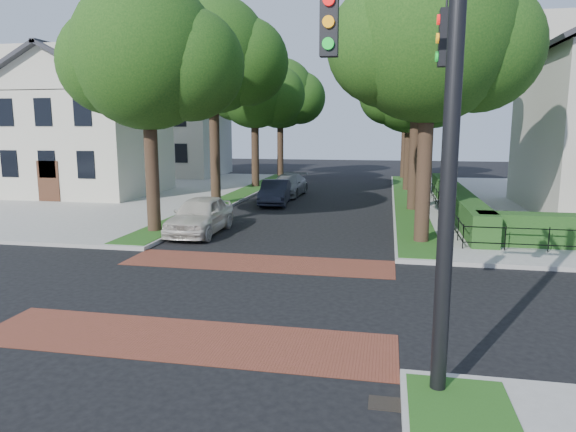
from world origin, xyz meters
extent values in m
plane|color=black|center=(0.00, 0.00, 0.00)|extent=(120.00, 120.00, 0.00)
cube|color=gray|center=(-19.50, 19.00, 0.07)|extent=(30.00, 30.00, 0.15)
cube|color=brown|center=(0.00, 3.20, 0.01)|extent=(9.00, 2.20, 0.01)
cube|color=brown|center=(0.00, -3.20, 0.01)|extent=(9.00, 2.20, 0.01)
cube|color=black|center=(4.30, -5.00, 0.01)|extent=(0.65, 0.45, 0.01)
cube|color=#244B15|center=(5.40, 19.10, 0.16)|extent=(1.60, 29.80, 0.02)
cube|color=#244B15|center=(-5.40, 19.10, 0.16)|extent=(1.60, 29.80, 0.02)
cylinder|color=black|center=(5.50, 7.00, 3.83)|extent=(0.56, 0.56, 7.35)
sphere|color=#153B10|center=(5.50, 7.00, 7.71)|extent=(6.20, 6.20, 6.20)
sphere|color=#153B10|center=(7.21, 7.30, 7.31)|extent=(4.65, 4.65, 4.65)
sphere|color=#153B10|center=(3.95, 6.80, 7.41)|extent=(4.34, 4.34, 4.34)
sphere|color=#153B10|center=(5.60, 8.55, 8.21)|extent=(4.03, 4.03, 4.03)
cylinder|color=black|center=(5.50, 15.00, 4.00)|extent=(0.56, 0.56, 7.70)
sphere|color=#153B10|center=(5.50, 15.00, 8.07)|extent=(6.60, 6.60, 6.60)
sphere|color=#153B10|center=(7.31, 15.30, 7.67)|extent=(4.95, 4.95, 4.95)
sphere|color=#153B10|center=(3.85, 14.80, 7.77)|extent=(4.62, 4.62, 4.62)
sphere|color=#153B10|center=(5.60, 16.65, 8.57)|extent=(4.29, 4.29, 4.29)
cylinder|color=black|center=(5.50, 24.00, 3.47)|extent=(0.56, 0.56, 6.65)
sphere|color=#153B10|center=(5.50, 24.00, 6.99)|extent=(5.80, 5.80, 5.80)
sphere|color=#153B10|center=(7.09, 24.30, 6.59)|extent=(4.35, 4.35, 4.35)
sphere|color=#153B10|center=(4.05, 23.80, 6.69)|extent=(4.06, 4.06, 4.06)
sphere|color=#153B10|center=(5.60, 25.45, 7.49)|extent=(3.77, 3.77, 3.77)
cylinder|color=black|center=(5.50, 33.00, 3.65)|extent=(0.56, 0.56, 7.00)
sphere|color=#153B10|center=(5.50, 33.00, 7.35)|extent=(6.00, 6.00, 6.00)
sphere|color=#153B10|center=(7.15, 33.30, 6.95)|extent=(4.50, 4.50, 4.50)
sphere|color=#153B10|center=(4.00, 32.80, 7.05)|extent=(4.20, 4.20, 4.20)
sphere|color=#153B10|center=(5.60, 34.50, 7.85)|extent=(3.90, 3.90, 3.90)
cylinder|color=black|center=(-5.50, 7.00, 3.65)|extent=(0.56, 0.56, 7.00)
sphere|color=#153B10|center=(-5.50, 7.00, 7.35)|extent=(6.00, 6.00, 6.00)
sphere|color=#153B10|center=(-3.85, 7.30, 6.95)|extent=(4.50, 4.50, 4.50)
sphere|color=#153B10|center=(-7.00, 6.80, 7.05)|extent=(4.20, 4.20, 4.20)
sphere|color=#153B10|center=(-5.40, 8.50, 7.85)|extent=(3.90, 3.90, 3.90)
cylinder|color=black|center=(-5.50, 15.00, 4.17)|extent=(0.56, 0.56, 8.05)
sphere|color=#153B10|center=(-5.50, 15.00, 8.43)|extent=(6.40, 6.40, 6.40)
sphere|color=#153B10|center=(-3.74, 15.30, 8.03)|extent=(4.80, 4.80, 4.80)
sphere|color=#153B10|center=(-7.10, 14.80, 8.13)|extent=(4.48, 4.48, 4.48)
sphere|color=#153B10|center=(-5.40, 16.60, 8.93)|extent=(4.16, 4.16, 4.16)
cylinder|color=black|center=(-5.50, 24.00, 3.58)|extent=(0.56, 0.56, 6.86)
sphere|color=#153B10|center=(-5.50, 24.00, 7.21)|extent=(5.60, 5.60, 5.60)
sphere|color=#153B10|center=(-3.96, 24.30, 6.81)|extent=(4.20, 4.20, 4.20)
sphere|color=#153B10|center=(-6.90, 23.80, 6.91)|extent=(3.92, 3.92, 3.92)
sphere|color=#153B10|center=(-5.40, 25.40, 7.71)|extent=(3.64, 3.64, 3.64)
cylinder|color=black|center=(-5.50, 33.00, 3.72)|extent=(0.56, 0.56, 7.14)
sphere|color=#153B10|center=(-5.50, 33.00, 7.49)|extent=(6.20, 6.20, 6.20)
sphere|color=#153B10|center=(-3.79, 33.30, 7.09)|extent=(4.65, 4.65, 4.65)
sphere|color=#153B10|center=(-7.05, 32.80, 7.19)|extent=(4.34, 4.34, 4.34)
sphere|color=#153B10|center=(-5.40, 34.55, 7.99)|extent=(4.03, 4.03, 4.03)
cube|color=#1A3F16|center=(7.70, 15.00, 0.75)|extent=(1.00, 18.00, 1.20)
cube|color=beige|center=(-15.50, 18.00, 3.40)|extent=(9.00, 8.00, 6.50)
cube|color=brown|center=(-12.80, 16.40, 8.47)|extent=(0.80, 0.80, 3.64)
cube|color=beige|center=(-15.50, 32.00, 3.40)|extent=(9.00, 8.00, 6.50)
cube|color=brown|center=(-12.80, 30.40, 8.47)|extent=(0.80, 0.80, 3.64)
cylinder|color=black|center=(5.10, -4.60, 4.15)|extent=(0.26, 0.26, 8.00)
cube|color=black|center=(3.20, -4.60, 6.05)|extent=(0.28, 0.22, 1.00)
cylinder|color=red|center=(3.20, -4.73, 6.37)|extent=(0.18, 0.05, 0.18)
cylinder|color=orange|center=(3.20, -4.73, 6.05)|extent=(0.18, 0.05, 0.18)
cylinder|color=#0CB226|center=(3.20, -4.73, 5.73)|extent=(0.18, 0.05, 0.18)
cube|color=black|center=(5.10, -2.90, 6.05)|extent=(0.22, 0.28, 1.00)
cylinder|color=red|center=(4.97, -2.90, 6.37)|extent=(0.05, 0.18, 0.18)
cylinder|color=orange|center=(4.97, -2.90, 6.05)|extent=(0.05, 0.18, 0.18)
cylinder|color=#0CB226|center=(4.97, -2.90, 5.73)|extent=(0.05, 0.18, 0.18)
imported|color=silver|center=(-3.60, 7.43, 0.80)|extent=(1.94, 4.71, 1.60)
imported|color=black|center=(-2.30, 16.31, 0.72)|extent=(1.93, 4.48, 1.43)
imported|color=gray|center=(-2.30, 20.20, 0.71)|extent=(2.21, 4.98, 1.42)
camera|label=1|loc=(4.17, -12.90, 4.45)|focal=32.00mm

